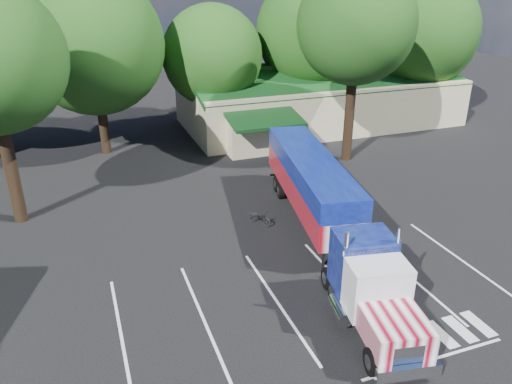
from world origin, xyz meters
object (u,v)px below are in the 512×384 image
object	(u,v)px
bicycle	(259,217)
silver_sedan	(274,134)
semi_truck	(323,202)
woman	(345,271)

from	to	relation	value
bicycle	silver_sedan	distance (m)	14.40
semi_truck	bicycle	bearing A→B (deg)	140.31
woman	bicycle	distance (m)	7.14
bicycle	silver_sedan	world-z (taller)	silver_sedan
semi_truck	bicycle	world-z (taller)	semi_truck
woman	semi_truck	bearing A→B (deg)	-40.82
bicycle	woman	bearing A→B (deg)	-110.67
woman	silver_sedan	distance (m)	20.59
woman	silver_sedan	world-z (taller)	woman
silver_sedan	woman	bearing A→B (deg)	-167.54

